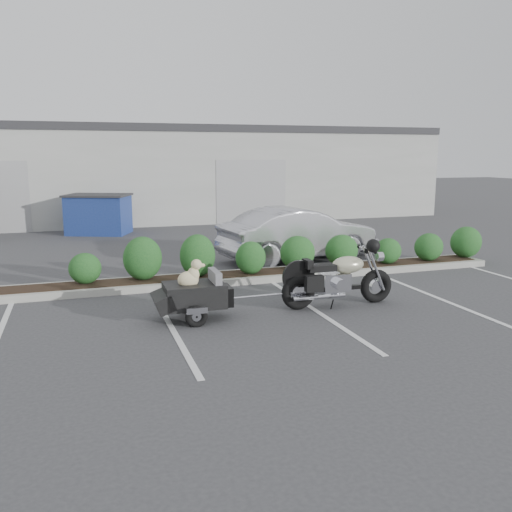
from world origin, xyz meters
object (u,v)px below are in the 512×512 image
object	(u,v)px
motorcycle	(339,279)
sedan	(299,234)
dumpster	(99,214)
pet_trailer	(193,294)

from	to	relation	value
motorcycle	sedan	size ratio (longest dim) A/B	0.53
sedan	dumpster	distance (m)	8.35
motorcycle	sedan	world-z (taller)	sedan
sedan	dumpster	size ratio (longest dim) A/B	1.69
dumpster	motorcycle	bearing A→B (deg)	-48.32
sedan	dumpster	xyz separation A→B (m)	(-4.95, 6.73, 0.01)
sedan	dumpster	world-z (taller)	sedan
motorcycle	sedan	distance (m)	4.58
motorcycle	dumpster	world-z (taller)	dumpster
pet_trailer	sedan	distance (m)	5.87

